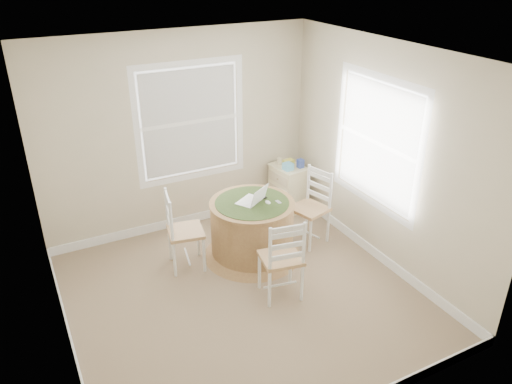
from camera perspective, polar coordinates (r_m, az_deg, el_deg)
room at (r=5.11m, az=-0.86°, el=1.37°), size 3.64×3.64×2.64m
round_table at (r=6.06m, az=-0.45°, el=-3.97°), size 1.20×1.20×0.73m
chair_left at (r=5.87m, az=-8.06°, el=-4.43°), size 0.47×0.49×0.95m
chair_near at (r=5.36m, az=2.86°, el=-7.50°), size 0.48×0.47×0.95m
chair_right at (r=6.34m, az=6.11°, el=-1.89°), size 0.50×0.51×0.95m
laptop at (r=5.90m, az=-0.44°, el=-0.89°), size 0.42×0.40×0.22m
mouse at (r=5.89m, az=1.36°, el=-1.18°), size 0.06×0.09×0.03m
phone at (r=5.91m, az=2.57°, el=-1.18°), size 0.05×0.09×0.02m
keys at (r=5.99m, az=0.92°, el=-0.69°), size 0.06×0.05×0.02m
corner_chest at (r=7.17m, az=3.64°, el=0.49°), size 0.44×0.55×0.67m
tissue_box at (r=6.92m, az=3.69°, el=2.98°), size 0.13×0.13×0.10m
box_yellow at (r=7.10m, az=3.74°, el=3.42°), size 0.16×0.12×0.06m
box_blue at (r=6.99m, az=4.92°, el=3.28°), size 0.09×0.09×0.12m
cup_cream at (r=7.07m, az=2.83°, el=3.50°), size 0.07×0.07×0.09m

